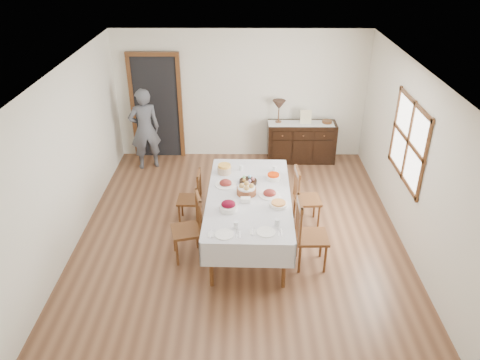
{
  "coord_description": "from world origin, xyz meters",
  "views": [
    {
      "loc": [
        0.04,
        -6.02,
        4.29
      ],
      "look_at": [
        0.0,
        0.1,
        0.95
      ],
      "focal_mm": 35.0,
      "sensor_mm": 36.0,
      "label": 1
    }
  ],
  "objects_px": {
    "sideboard": "(301,142)",
    "person": "(144,126)",
    "chair_left_far": "(192,197)",
    "table_lamp": "(279,106)",
    "dining_table": "(249,201)",
    "chair_right_near": "(308,233)",
    "chair_right_far": "(304,197)",
    "chair_left_near": "(190,227)"
  },
  "relations": [
    {
      "from": "chair_left_near",
      "to": "chair_right_near",
      "type": "relative_size",
      "value": 0.96
    },
    {
      "from": "table_lamp",
      "to": "sideboard",
      "type": "bearing_deg",
      "value": -4.1
    },
    {
      "from": "chair_left_far",
      "to": "chair_right_near",
      "type": "distance_m",
      "value": 2.05
    },
    {
      "from": "chair_left_far",
      "to": "person",
      "type": "height_order",
      "value": "person"
    },
    {
      "from": "chair_right_near",
      "to": "table_lamp",
      "type": "distance_m",
      "value": 3.5
    },
    {
      "from": "person",
      "to": "table_lamp",
      "type": "bearing_deg",
      "value": 165.92
    },
    {
      "from": "chair_right_far",
      "to": "person",
      "type": "relative_size",
      "value": 0.57
    },
    {
      "from": "chair_left_near",
      "to": "person",
      "type": "distance_m",
      "value": 3.13
    },
    {
      "from": "chair_left_far",
      "to": "chair_right_far",
      "type": "bearing_deg",
      "value": 89.47
    },
    {
      "from": "sideboard",
      "to": "chair_left_far",
      "type": "bearing_deg",
      "value": -131.17
    },
    {
      "from": "sideboard",
      "to": "chair_left_near",
      "type": "bearing_deg",
      "value": -121.16
    },
    {
      "from": "chair_right_far",
      "to": "sideboard",
      "type": "distance_m",
      "value": 2.35
    },
    {
      "from": "dining_table",
      "to": "chair_left_near",
      "type": "distance_m",
      "value": 0.94
    },
    {
      "from": "sideboard",
      "to": "person",
      "type": "distance_m",
      "value": 3.15
    },
    {
      "from": "chair_right_far",
      "to": "chair_right_near",
      "type": "bearing_deg",
      "value": 172.31
    },
    {
      "from": "dining_table",
      "to": "chair_left_near",
      "type": "bearing_deg",
      "value": -155.68
    },
    {
      "from": "chair_left_far",
      "to": "chair_right_near",
      "type": "height_order",
      "value": "chair_right_near"
    },
    {
      "from": "chair_right_near",
      "to": "dining_table",
      "type": "bearing_deg",
      "value": 55.47
    },
    {
      "from": "chair_left_far",
      "to": "sideboard",
      "type": "distance_m",
      "value": 3.04
    },
    {
      "from": "chair_right_far",
      "to": "sideboard",
      "type": "bearing_deg",
      "value": -9.02
    },
    {
      "from": "table_lamp",
      "to": "dining_table",
      "type": "bearing_deg",
      "value": -102.06
    },
    {
      "from": "dining_table",
      "to": "sideboard",
      "type": "xyz_separation_m",
      "value": [
        1.1,
        2.85,
        -0.31
      ]
    },
    {
      "from": "dining_table",
      "to": "chair_right_far",
      "type": "xyz_separation_m",
      "value": [
        0.89,
        0.51,
        -0.23
      ]
    },
    {
      "from": "chair_left_far",
      "to": "table_lamp",
      "type": "bearing_deg",
      "value": 148.0
    },
    {
      "from": "chair_right_far",
      "to": "table_lamp",
      "type": "bearing_deg",
      "value": 2.6
    },
    {
      "from": "chair_left_far",
      "to": "sideboard",
      "type": "bearing_deg",
      "value": 140.03
    },
    {
      "from": "chair_left_far",
      "to": "chair_right_near",
      "type": "bearing_deg",
      "value": 58.5
    },
    {
      "from": "chair_left_near",
      "to": "chair_right_far",
      "type": "distance_m",
      "value": 1.93
    },
    {
      "from": "dining_table",
      "to": "chair_left_far",
      "type": "relative_size",
      "value": 2.68
    },
    {
      "from": "chair_left_near",
      "to": "chair_right_far",
      "type": "bearing_deg",
      "value": 102.47
    },
    {
      "from": "dining_table",
      "to": "chair_right_far",
      "type": "bearing_deg",
      "value": 31.15
    },
    {
      "from": "person",
      "to": "sideboard",
      "type": "bearing_deg",
      "value": 164.11
    },
    {
      "from": "person",
      "to": "chair_left_far",
      "type": "bearing_deg",
      "value": 97.26
    },
    {
      "from": "chair_right_near",
      "to": "chair_right_far",
      "type": "distance_m",
      "value": 1.06
    },
    {
      "from": "chair_left_far",
      "to": "chair_right_near",
      "type": "relative_size",
      "value": 0.85
    },
    {
      "from": "chair_left_far",
      "to": "chair_right_far",
      "type": "relative_size",
      "value": 0.91
    },
    {
      "from": "chair_left_near",
      "to": "chair_left_far",
      "type": "xyz_separation_m",
      "value": [
        -0.06,
        0.92,
        -0.06
      ]
    },
    {
      "from": "chair_right_near",
      "to": "chair_left_far",
      "type": "bearing_deg",
      "value": 56.33
    },
    {
      "from": "chair_left_far",
      "to": "chair_right_far",
      "type": "height_order",
      "value": "chair_right_far"
    },
    {
      "from": "chair_right_near",
      "to": "person",
      "type": "bearing_deg",
      "value": 41.48
    },
    {
      "from": "chair_right_near",
      "to": "sideboard",
      "type": "xyz_separation_m",
      "value": [
        0.28,
        3.4,
        -0.12
      ]
    },
    {
      "from": "dining_table",
      "to": "table_lamp",
      "type": "height_order",
      "value": "table_lamp"
    }
  ]
}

